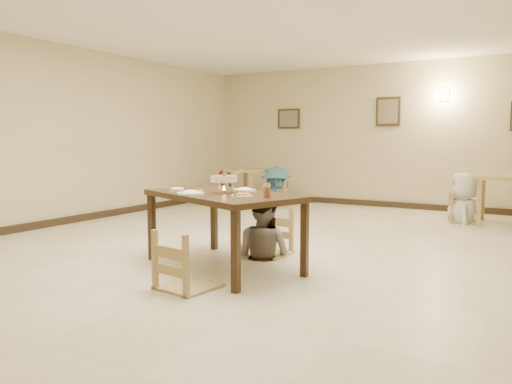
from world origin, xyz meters
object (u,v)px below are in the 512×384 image
Objects in this scene: chair_far at (268,212)px; bg_chair_lr at (276,184)px; bg_table_right at (505,184)px; bg_diner_a at (223,169)px; bg_chair_ll at (223,182)px; bg_chair_rl at (464,195)px; bg_diner_c at (465,173)px; drink_glass at (267,191)px; bg_diner_b at (276,166)px; chair_near at (188,233)px; main_table at (223,200)px; main_diner at (263,194)px; bg_table_left at (248,175)px; curry_warmer at (224,179)px.

chair_far is 4.40m from bg_chair_lr.
bg_diner_a reaches higher than bg_table_right.
bg_chair_ll is 5.02m from bg_chair_rl.
bg_diner_c is at bearing 108.26° from bg_diner_a.
bg_diner_b reaches higher than drink_glass.
bg_diner_a reaches higher than chair_near.
main_table is 5.67m from bg_chair_ll.
bg_chair_rl is (1.73, 3.96, -0.29)m from main_diner.
drink_glass reaches higher than bg_table_left.
main_diner is 0.74m from curry_warmer.
bg_diner_a is (-3.80, 4.82, -0.14)m from drink_glass.
bg_diner_a is at bearing -51.21° from chair_near.
bg_table_left is at bearing 65.47° from bg_diner_b.
bg_chair_lr is at bearing 111.55° from curry_warmer.
main_diner reaches higher than curry_warmer.
bg_chair_ll is at bearing 124.20° from curry_warmer.
drink_glass is 5.45m from bg_diner_b.
bg_chair_ll is (-3.19, 4.70, -0.51)m from curry_warmer.
bg_chair_ll is (-3.30, 3.89, -0.05)m from chair_far.
main_diner is 1.00× the size of bg_diner_a.
bg_diner_a is (-3.17, 4.69, 0.01)m from main_table.
bg_diner_b is at bearing 116.63° from chair_far.
bg_chair_lr is (-1.87, 4.74, -0.49)m from curry_warmer.
bg_diner_c reaches higher than drink_glass.
curry_warmer is at bearing 84.89° from main_diner.
bg_diner_b is (-1.87, 4.74, -0.13)m from curry_warmer.
chair_near is 0.70× the size of main_diner.
bg_table_left is at bearing 108.70° from bg_diner_a.
bg_chair_ll is at bearing 63.60° from bg_diner_b.
bg_diner_a is (0.00, 0.00, 0.29)m from bg_chair_ll.
bg_chair_ll reaches higher than main_table.
main_diner reaches higher than bg_table_left.
bg_chair_lr is at bearing 110.57° from bg_diner_a.
chair_near reaches higher than drink_glass.
chair_near is 1.51m from main_diner.
main_table is at bearing 160.95° from curry_warmer.
bg_table_left is (-2.64, 3.89, 0.12)m from chair_far.
main_table is at bearing -117.90° from bg_table_right.
chair_near is 1.13× the size of bg_chair_rl.
chair_far is at bearing -55.83° from bg_table_left.
bg_chair_ll is at bearing -47.36° from main_diner.
bg_diner_c reaches higher than main_table.
drink_glass is 0.08× the size of bg_diner_c.
chair_far is 0.26m from main_diner.
main_table is 1.18× the size of bg_diner_c.
bg_diner_a is (-3.19, 4.70, -0.22)m from curry_warmer.
chair_far is at bearing -81.70° from chair_near.
curry_warmer is at bearing 53.01° from bg_diner_a.
chair_far is 1.61m from chair_near.
chair_near is at bearing 148.66° from bg_chair_rl.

